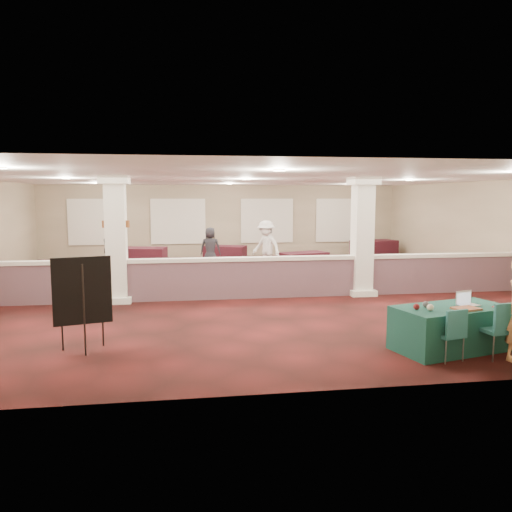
{
  "coord_description": "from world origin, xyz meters",
  "views": [
    {
      "loc": [
        -1.86,
        -14.45,
        2.68
      ],
      "look_at": [
        0.0,
        -2.0,
        1.19
      ],
      "focal_mm": 35.0,
      "sensor_mm": 36.0,
      "label": 1
    }
  ],
  "objects": [
    {
      "name": "far_table_back_left",
      "position": [
        -3.44,
        4.64,
        0.39
      ],
      "size": [
        2.08,
        1.3,
        0.78
      ],
      "primitive_type": "cube",
      "rotation": [
        0.0,
        0.0,
        -0.18
      ],
      "color": "black",
      "rests_on": "ground"
    },
    {
      "name": "partition_wall",
      "position": [
        0.0,
        -1.5,
        0.57
      ],
      "size": [
        15.6,
        0.28,
        1.1
      ],
      "color": "brown",
      "rests_on": "ground"
    },
    {
      "name": "laptop_base",
      "position": [
        3.12,
        -6.48,
        0.78
      ],
      "size": [
        0.4,
        0.32,
        0.02
      ],
      "primitive_type": "cube",
      "rotation": [
        0.0,
        0.0,
        0.24
      ],
      "color": "silver",
      "rests_on": "near_table"
    },
    {
      "name": "knitting",
      "position": [
        2.91,
        -6.74,
        0.79
      ],
      "size": [
        0.49,
        0.41,
        0.03
      ],
      "primitive_type": "cube",
      "rotation": [
        0.0,
        0.0,
        0.24
      ],
      "color": "#C6561F",
      "rests_on": "near_table"
    },
    {
      "name": "column_right",
      "position": [
        3.0,
        -1.5,
        1.64
      ],
      "size": [
        0.72,
        0.72,
        3.2
      ],
      "color": "white",
      "rests_on": "ground"
    },
    {
      "name": "sconce_left",
      "position": [
        -3.78,
        -1.5,
        2.0
      ],
      "size": [
        0.12,
        0.12,
        0.18
      ],
      "color": "brown",
      "rests_on": "column_left"
    },
    {
      "name": "ground",
      "position": [
        0.0,
        0.0,
        0.0
      ],
      "size": [
        16.0,
        16.0,
        0.0
      ],
      "primitive_type": "plane",
      "color": "#401110",
      "rests_on": "ground"
    },
    {
      "name": "laptop_screen",
      "position": [
        3.09,
        -6.36,
        0.91
      ],
      "size": [
        0.34,
        0.1,
        0.23
      ],
      "primitive_type": "cube",
      "rotation": [
        0.0,
        0.0,
        0.24
      ],
      "color": "silver",
      "rests_on": "near_table"
    },
    {
      "name": "wall_front",
      "position": [
        0.0,
        -8.0,
        1.6
      ],
      "size": [
        16.0,
        0.04,
        3.2
      ],
      "primitive_type": "cube",
      "color": "#7F7058",
      "rests_on": "ground"
    },
    {
      "name": "conf_chair_main",
      "position": [
        3.31,
        -7.09,
        0.57
      ],
      "size": [
        0.55,
        0.56,
        0.97
      ],
      "rotation": [
        0.0,
        0.0,
        0.16
      ],
      "color": "#205F5F",
      "rests_on": "ground"
    },
    {
      "name": "sconce_right",
      "position": [
        -3.22,
        -1.5,
        2.0
      ],
      "size": [
        0.12,
        0.12,
        0.18
      ],
      "color": "brown",
      "rests_on": "column_left"
    },
    {
      "name": "screen_glow",
      "position": [
        3.09,
        -6.37,
        0.89
      ],
      "size": [
        0.31,
        0.08,
        0.2
      ],
      "primitive_type": "cube",
      "rotation": [
        0.0,
        0.0,
        0.24
      ],
      "color": "silver",
      "rests_on": "near_table"
    },
    {
      "name": "wall_back",
      "position": [
        0.0,
        8.0,
        1.6
      ],
      "size": [
        16.0,
        0.04,
        3.2
      ],
      "primitive_type": "cube",
      "color": "#7F7058",
      "rests_on": "ground"
    },
    {
      "name": "near_table",
      "position": [
        2.8,
        -6.5,
        0.39
      ],
      "size": [
        2.19,
        1.45,
        0.77
      ],
      "primitive_type": "cube",
      "rotation": [
        0.0,
        0.0,
        0.24
      ],
      "color": "#0F3A2C",
      "rests_on": "ground"
    },
    {
      "name": "ceiling",
      "position": [
        0.0,
        0.0,
        3.2
      ],
      "size": [
        16.0,
        16.0,
        0.02
      ],
      "primitive_type": "cube",
      "color": "white",
      "rests_on": "wall_back"
    },
    {
      "name": "yarn_cream",
      "position": [
        2.26,
        -6.74,
        0.83
      ],
      "size": [
        0.12,
        0.12,
        0.12
      ],
      "primitive_type": "sphere",
      "color": "beige",
      "rests_on": "near_table"
    },
    {
      "name": "attendee_b",
      "position": [
        1.12,
        3.0,
        0.92
      ],
      "size": [
        1.19,
        1.24,
        1.84
      ],
      "primitive_type": "imported",
      "rotation": [
        0.0,
        0.0,
        -0.85
      ],
      "color": "#BABAB5",
      "rests_on": "ground"
    },
    {
      "name": "yarn_grey",
      "position": [
        2.31,
        -6.49,
        0.83
      ],
      "size": [
        0.11,
        0.11,
        0.11
      ],
      "primitive_type": "sphere",
      "color": "#4D4E53",
      "rests_on": "near_table"
    },
    {
      "name": "conf_chair_side",
      "position": [
        2.46,
        -7.08,
        0.52
      ],
      "size": [
        0.53,
        0.53,
        0.88
      ],
      "rotation": [
        0.0,
        0.0,
        0.23
      ],
      "color": "#205F5F",
      "rests_on": "ground"
    },
    {
      "name": "scissors",
      "position": [
        3.54,
        -6.62,
        0.78
      ],
      "size": [
        0.13,
        0.06,
        0.01
      ],
      "primitive_type": "cube",
      "rotation": [
        0.0,
        0.0,
        0.24
      ],
      "color": "#B31319",
      "rests_on": "near_table"
    },
    {
      "name": "far_table_front_right",
      "position": [
        2.5,
        3.0,
        0.34
      ],
      "size": [
        1.89,
        1.37,
        0.69
      ],
      "primitive_type": "cube",
      "rotation": [
        0.0,
        0.0,
        0.34
      ],
      "color": "black",
      "rests_on": "ground"
    },
    {
      "name": "column_left",
      "position": [
        -3.5,
        -1.5,
        1.64
      ],
      "size": [
        0.72,
        0.72,
        3.2
      ],
      "color": "white",
      "rests_on": "ground"
    },
    {
      "name": "far_table_front_center",
      "position": [
        -2.0,
        0.3,
        0.38
      ],
      "size": [
        1.94,
        1.06,
        0.76
      ],
      "primitive_type": "cube",
      "rotation": [
        0.0,
        0.0,
        0.07
      ],
      "color": "black",
      "rests_on": "ground"
    },
    {
      "name": "far_table_back_right",
      "position": [
        6.5,
        6.35,
        0.39
      ],
      "size": [
        2.12,
        1.44,
        0.78
      ],
      "primitive_type": "cube",
      "rotation": [
        0.0,
        0.0,
        0.26
      ],
      "color": "black",
      "rests_on": "ground"
    },
    {
      "name": "far_table_front_left",
      "position": [
        -5.23,
        0.3,
        0.41
      ],
      "size": [
        2.23,
        1.66,
        0.81
      ],
      "primitive_type": "cube",
      "rotation": [
        0.0,
        0.0,
        -0.37
      ],
      "color": "black",
      "rests_on": "ground"
    },
    {
      "name": "wall_right",
      "position": [
        8.0,
        0.0,
        1.6
      ],
      "size": [
        0.04,
        16.0,
        3.2
      ],
      "primitive_type": "cube",
      "color": "#7F7058",
      "rests_on": "ground"
    },
    {
      "name": "attendee_c",
      "position": [
        4.26,
        2.22,
        0.92
      ],
      "size": [
        0.97,
        1.19,
        1.83
      ],
      "primitive_type": "imported",
      "rotation": [
        0.0,
        0.0,
        1.06
      ],
      "color": "black",
      "rests_on": "ground"
    },
    {
      "name": "yarn_red",
      "position": [
        2.07,
        -6.62,
        0.82
      ],
      "size": [
        0.11,
        0.11,
        0.11
      ],
      "primitive_type": "sphere",
      "color": "#5A121D",
      "rests_on": "near_table"
    },
    {
      "name": "easel_board",
      "position": [
        -3.57,
        -5.66,
        1.06
      ],
      "size": [
        0.96,
        0.57,
        1.66
      ],
      "rotation": [
        0.0,
        0.0,
        0.26
      ],
      "color": "black",
      "rests_on": "ground"
    },
    {
      "name": "far_table_back_center",
      "position": [
        -0.1,
        5.96,
        0.34
      ],
      "size": [
        1.86,
        1.39,
        0.68
      ],
      "primitive_type": "cube",
      "rotation": [
        0.0,
        0.0,
        -0.38
      ],
      "color": "black",
      "rests_on": "ground"
    },
    {
      "name": "attendee_a",
      "position": [
        -4.35,
        4.0,
        0.83
      ],
      "size": [
        0.91,
        0.77,
        1.65
      ],
      "primitive_type": "imported",
      "rotation": [
        0.0,
        0.0,
        0.5
      ],
      "color": "black",
      "rests_on": "ground"
    },
    {
      "name": "attendee_d",
      "position": [
        -0.81,
        4.14,
        0.78
      ],
      "size": [
        0.83,
        0.53,
        1.56
      ],
      "primitive_type": "imported",
      "rotation": [
        0.0,
        0.0,
        2.98
      ],
      "color": "black",
      "rests_on": "ground"
    }
  ]
}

